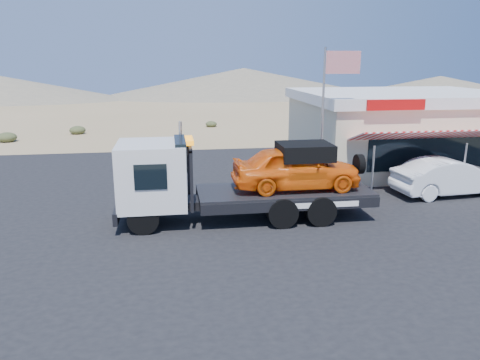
{
  "coord_description": "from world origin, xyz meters",
  "views": [
    {
      "loc": [
        -1.53,
        -13.97,
        5.57
      ],
      "look_at": [
        0.82,
        1.49,
        1.5
      ],
      "focal_mm": 35.0,
      "sensor_mm": 36.0,
      "label": 1
    }
  ],
  "objects_px": {
    "jerky_store": "(400,129)",
    "tow_truck": "(239,176)",
    "white_sedan": "(449,177)",
    "flagpole": "(328,104)"
  },
  "relations": [
    {
      "from": "flagpole",
      "to": "white_sedan",
      "type": "bearing_deg",
      "value": -12.42
    },
    {
      "from": "jerky_store",
      "to": "flagpole",
      "type": "distance_m",
      "value": 7.36
    },
    {
      "from": "white_sedan",
      "to": "flagpole",
      "type": "bearing_deg",
      "value": 72.28
    },
    {
      "from": "tow_truck",
      "to": "flagpole",
      "type": "xyz_separation_m",
      "value": [
        4.12,
        2.8,
        2.18
      ]
    },
    {
      "from": "jerky_store",
      "to": "flagpole",
      "type": "height_order",
      "value": "flagpole"
    },
    {
      "from": "white_sedan",
      "to": "jerky_store",
      "type": "distance_m",
      "value": 5.73
    },
    {
      "from": "tow_truck",
      "to": "white_sedan",
      "type": "xyz_separation_m",
      "value": [
        9.13,
        1.69,
        -0.79
      ]
    },
    {
      "from": "jerky_store",
      "to": "tow_truck",
      "type": "bearing_deg",
      "value": -143.11
    },
    {
      "from": "white_sedan",
      "to": "jerky_store",
      "type": "xyz_separation_m",
      "value": [
        0.55,
        5.58,
        1.2
      ]
    },
    {
      "from": "tow_truck",
      "to": "white_sedan",
      "type": "distance_m",
      "value": 9.32
    }
  ]
}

